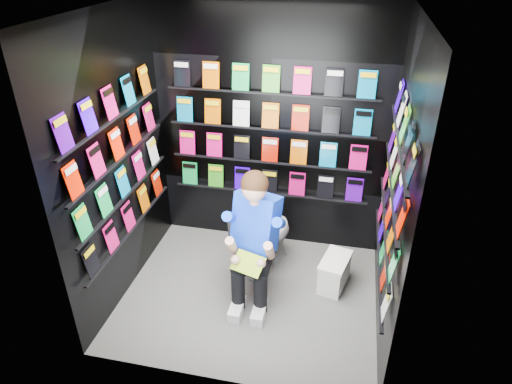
# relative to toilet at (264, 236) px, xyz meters

# --- Properties ---
(floor) EXTENTS (2.40, 2.40, 0.00)m
(floor) POSITION_rel_toilet_xyz_m (-0.04, -0.49, -0.37)
(floor) COLOR slate
(floor) RESTS_ON ground
(ceiling) EXTENTS (2.40, 2.40, 0.00)m
(ceiling) POSITION_rel_toilet_xyz_m (-0.04, -0.49, 2.23)
(ceiling) COLOR white
(ceiling) RESTS_ON floor
(wall_back) EXTENTS (2.40, 0.04, 2.60)m
(wall_back) POSITION_rel_toilet_xyz_m (-0.04, 0.51, 0.93)
(wall_back) COLOR black
(wall_back) RESTS_ON floor
(wall_front) EXTENTS (2.40, 0.04, 2.60)m
(wall_front) POSITION_rel_toilet_xyz_m (-0.04, -1.49, 0.93)
(wall_front) COLOR black
(wall_front) RESTS_ON floor
(wall_left) EXTENTS (0.04, 2.00, 2.60)m
(wall_left) POSITION_rel_toilet_xyz_m (-1.24, -0.49, 0.93)
(wall_left) COLOR black
(wall_left) RESTS_ON floor
(wall_right) EXTENTS (0.04, 2.00, 2.60)m
(wall_right) POSITION_rel_toilet_xyz_m (1.16, -0.49, 0.93)
(wall_right) COLOR black
(wall_right) RESTS_ON floor
(comics_back) EXTENTS (2.10, 0.06, 1.37)m
(comics_back) POSITION_rel_toilet_xyz_m (-0.04, 0.48, 0.94)
(comics_back) COLOR #CB105E
(comics_back) RESTS_ON wall_back
(comics_left) EXTENTS (0.06, 1.70, 1.37)m
(comics_left) POSITION_rel_toilet_xyz_m (-1.21, -0.49, 0.94)
(comics_left) COLOR #CB105E
(comics_left) RESTS_ON wall_left
(comics_right) EXTENTS (0.06, 1.70, 1.37)m
(comics_right) POSITION_rel_toilet_xyz_m (1.13, -0.49, 0.94)
(comics_right) COLOR #CB105E
(comics_right) RESTS_ON wall_right
(toilet) EXTENTS (0.63, 0.84, 0.73)m
(toilet) POSITION_rel_toilet_xyz_m (0.00, 0.00, 0.00)
(toilet) COLOR silver
(toilet) RESTS_ON floor
(longbox) EXTENTS (0.31, 0.44, 0.30)m
(longbox) POSITION_rel_toilet_xyz_m (0.74, -0.18, -0.22)
(longbox) COLOR white
(longbox) RESTS_ON floor
(longbox_lid) EXTENTS (0.33, 0.46, 0.03)m
(longbox_lid) POSITION_rel_toilet_xyz_m (0.74, -0.18, -0.05)
(longbox_lid) COLOR white
(longbox_lid) RESTS_ON longbox
(reader) EXTENTS (0.76, 0.92, 1.46)m
(reader) POSITION_rel_toilet_xyz_m (0.00, -0.38, 0.42)
(reader) COLOR blue
(reader) RESTS_ON toilet
(held_comic) EXTENTS (0.32, 0.24, 0.12)m
(held_comic) POSITION_rel_toilet_xyz_m (-0.00, -0.73, 0.21)
(held_comic) COLOR green
(held_comic) RESTS_ON reader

